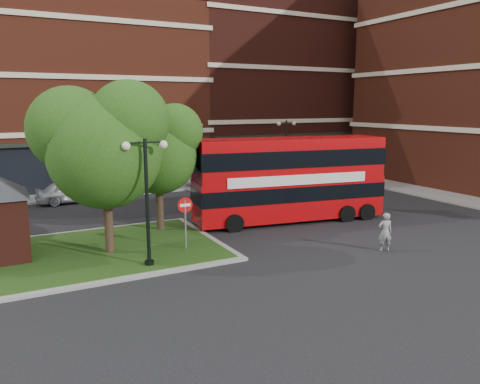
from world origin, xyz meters
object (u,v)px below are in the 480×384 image
car_white (215,176)px  woman (385,232)px  car_silver (71,192)px  bus (290,174)px

car_white → woman: bearing=173.2°
car_silver → woman: bearing=-152.5°
woman → bus: bearing=-62.5°
woman → car_white: 18.35m
car_silver → car_white: bearing=-86.7°
woman → car_silver: woman is taller
bus → car_white: (1.03, 12.00, -1.85)m
car_silver → car_white: 10.95m
bus → woman: bus is taller
bus → woman: bearing=-74.8°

